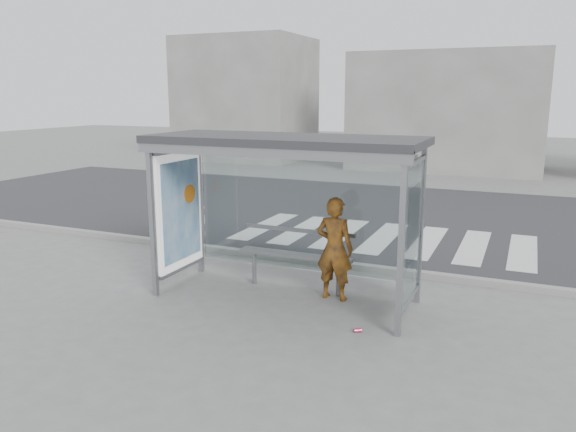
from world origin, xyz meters
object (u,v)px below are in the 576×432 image
Objects in this scene: bus_shelter at (264,175)px; bench at (296,255)px; person at (335,249)px; soda_can at (358,330)px.

bus_shelter is 1.49m from bench.
bus_shelter is at bearing 16.37° from person.
bench is at bearing 50.21° from bus_shelter.
bus_shelter is at bearing 154.77° from soda_can.
soda_can is at bearing -41.38° from bench.
person reaches higher than soda_can.
person is 0.85× the size of bench.
bus_shelter is 2.15× the size of bench.
soda_can is at bearing -25.23° from bus_shelter.
bench is (0.36, 0.43, -1.38)m from bus_shelter.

